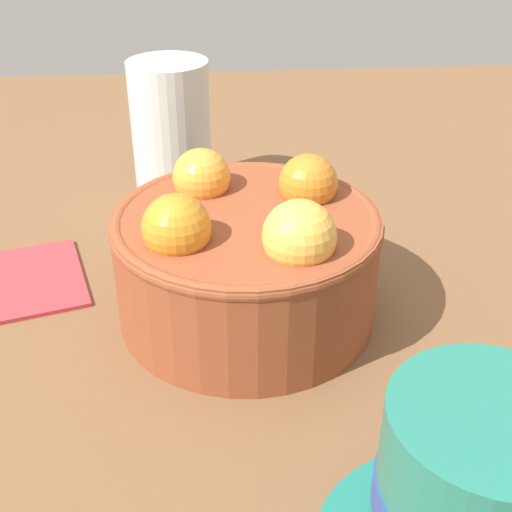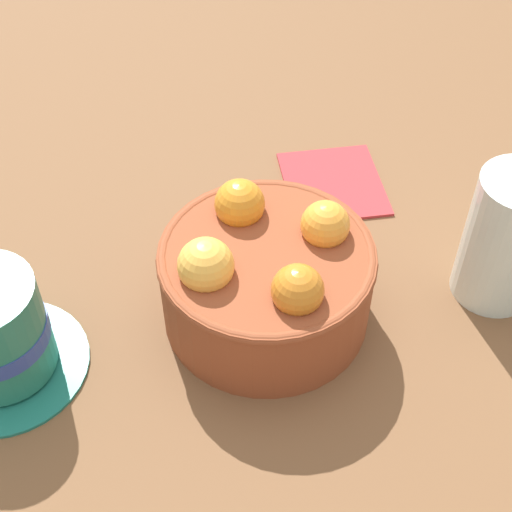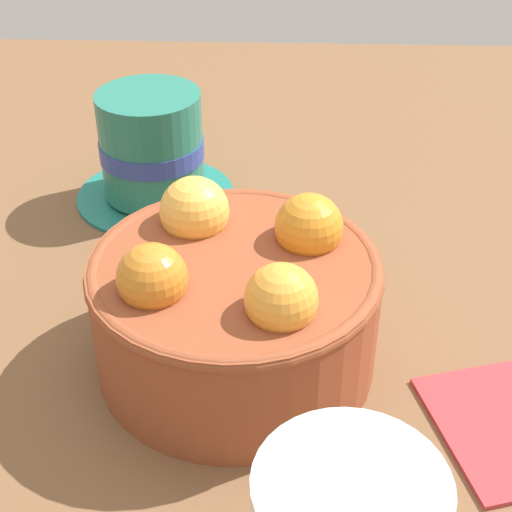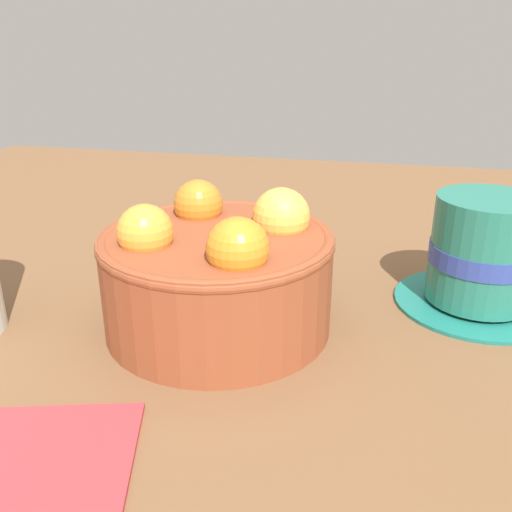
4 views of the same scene
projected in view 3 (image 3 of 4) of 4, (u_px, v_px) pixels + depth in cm
name	position (u px, v px, depth cm)	size (l,w,h in cm)	color
ground_plane	(237.00, 385.00, 48.85)	(114.91, 113.63, 4.27)	brown
terracotta_bowl	(235.00, 302.00, 45.09)	(16.96, 16.96, 10.26)	brown
coffee_cup	(152.00, 151.00, 61.44)	(12.90, 12.90, 9.07)	#1D7367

